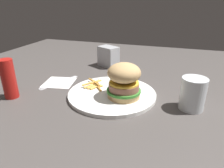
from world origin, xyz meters
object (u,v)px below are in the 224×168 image
(plate, at_px, (112,94))
(sandwich, at_px, (124,80))
(fork, at_px, (59,82))
(ketchup_bottle, at_px, (9,79))
(fries_pile, at_px, (94,84))
(napkin, at_px, (59,82))
(drink_glass, at_px, (192,96))
(napkin_dispenser, at_px, (108,56))

(plate, height_order, sandwich, sandwich)
(fork, relative_size, ketchup_bottle, 1.30)
(ketchup_bottle, bearing_deg, fries_pile, -148.70)
(plate, xyz_separation_m, ketchup_bottle, (0.31, 0.11, 0.06))
(napkin, xyz_separation_m, ketchup_bottle, (0.08, 0.16, 0.06))
(sandwich, bearing_deg, fries_pile, -19.39)
(plate, bearing_deg, fork, -10.27)
(sandwich, distance_m, ketchup_bottle, 0.37)
(fries_pile, distance_m, drink_glass, 0.33)
(fork, bearing_deg, fries_pile, 175.45)
(napkin, xyz_separation_m, fork, (0.00, 0.00, 0.00))
(sandwich, relative_size, ketchup_bottle, 0.86)
(sandwich, bearing_deg, fork, -11.28)
(napkin, bearing_deg, plate, 169.35)
(ketchup_bottle, bearing_deg, plate, -160.00)
(fork, xyz_separation_m, drink_glass, (-0.48, 0.05, 0.04))
(napkin, distance_m, ketchup_bottle, 0.19)
(fries_pile, height_order, drink_glass, drink_glass)
(drink_glass, relative_size, napkin_dispenser, 1.03)
(fork, distance_m, ketchup_bottle, 0.18)
(sandwich, xyz_separation_m, napkin_dispenser, (0.16, -0.31, -0.02))
(napkin, relative_size, napkin_dispenser, 1.18)
(sandwich, distance_m, fries_pile, 0.14)
(sandwich, bearing_deg, napkin, -11.60)
(sandwich, height_order, drink_glass, sandwich)
(sandwich, relative_size, drink_glass, 1.15)
(fries_pile, xyz_separation_m, napkin_dispenser, (0.04, -0.27, 0.03))
(plate, height_order, napkin_dispenser, napkin_dispenser)
(napkin_dispenser, bearing_deg, plate, 138.01)
(fries_pile, height_order, napkin_dispenser, napkin_dispenser)
(fork, bearing_deg, plate, 169.73)
(sandwich, bearing_deg, napkin_dispenser, -62.68)
(plate, bearing_deg, ketchup_bottle, 20.00)
(napkin, relative_size, fork, 0.66)
(fork, height_order, drink_glass, drink_glass)
(sandwich, relative_size, fries_pile, 1.26)
(fork, relative_size, drink_glass, 1.74)
(ketchup_bottle, bearing_deg, fork, -117.45)
(fries_pile, bearing_deg, plate, 158.88)
(plate, distance_m, sandwich, 0.08)
(sandwich, relative_size, fork, 0.66)
(napkin, bearing_deg, ketchup_bottle, 62.60)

